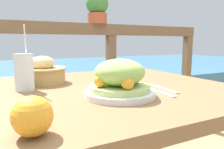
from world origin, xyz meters
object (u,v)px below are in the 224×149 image
object	(u,v)px
drink_glass	(24,72)
potted_plant	(97,7)
bread_basket	(43,72)
salad_plate	(120,80)

from	to	relation	value
drink_glass	potted_plant	distance (m)	1.13
drink_glass	bread_basket	size ratio (longest dim) A/B	1.19
salad_plate	bread_basket	bearing A→B (deg)	117.17
salad_plate	drink_glass	bearing A→B (deg)	138.46
drink_glass	potted_plant	xyz separation A→B (m)	(0.66, 0.83, 0.39)
drink_glass	salad_plate	bearing A→B (deg)	-41.54
bread_basket	drink_glass	bearing A→B (deg)	-125.72
drink_glass	bread_basket	bearing A→B (deg)	54.28
salad_plate	drink_glass	world-z (taller)	drink_glass
salad_plate	potted_plant	size ratio (longest dim) A/B	0.95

